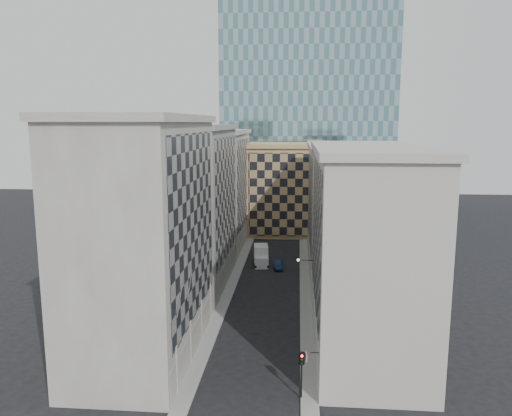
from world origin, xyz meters
The scene contains 15 objects.
sidewalk_west centered at (-5.25, 30.00, 0.07)m, with size 1.50×100.00×0.15m, color gray.
sidewalk_east centered at (5.25, 30.00, 0.07)m, with size 1.50×100.00×0.15m, color gray.
bldg_left_a centered at (-10.88, 11.00, 11.82)m, with size 10.80×22.80×23.70m.
bldg_left_b centered at (-10.88, 33.00, 11.32)m, with size 10.80×22.80×22.70m.
bldg_left_c centered at (-10.88, 55.00, 10.83)m, with size 10.80×22.80×21.70m.
bldg_right_a centered at (10.88, 15.00, 10.32)m, with size 10.80×26.80×20.70m.
bldg_right_b centered at (10.89, 42.00, 9.85)m, with size 10.80×28.80×19.70m.
tan_block centered at (2.00, 67.90, 9.44)m, with size 16.80×14.80×18.80m.
church_tower centered at (0.00, 82.00, 26.95)m, with size 7.20×7.20×51.50m.
flagpoles_left centered at (-5.90, 6.00, 8.00)m, with size 0.10×6.33×2.33m.
bracket_lamp centered at (4.38, 24.00, 6.20)m, with size 1.98×0.36×0.36m.
traffic_light centered at (4.55, 2.98, 3.02)m, with size 0.51×0.44×4.01m.
box_truck centered at (-1.81, 43.08, 1.32)m, with size 2.84×5.73×3.03m.
dark_car centered at (1.08, 40.84, 0.64)m, with size 1.36×3.90×1.29m, color #101F3D.
shop_sign centered at (4.97, 3.00, 3.84)m, with size 1.16×0.67×0.75m.
Camera 1 is at (4.01, -35.87, 22.94)m, focal length 35.00 mm.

